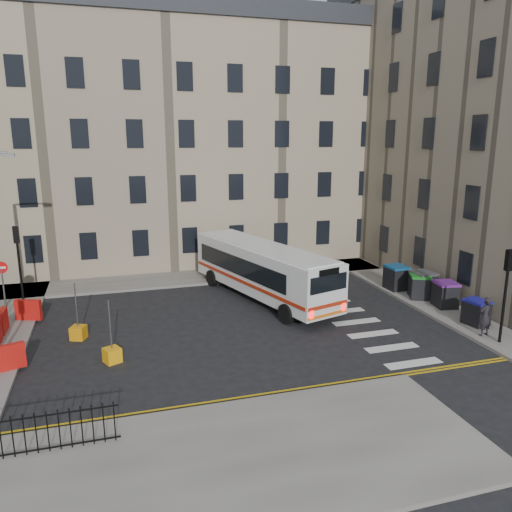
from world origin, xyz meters
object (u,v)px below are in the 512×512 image
bus (263,269)px  bollard_yellow (79,333)px  bollard_chevron (112,355)px  wheelie_bin_b (445,294)px  wheelie_bin_d (423,284)px  pedestrian (485,317)px  wheelie_bin_a (476,312)px  wheelie_bin_e (396,277)px  wheelie_bin_c (420,286)px

bus → bollard_yellow: 10.21m
bollard_yellow → bollard_chevron: 3.20m
wheelie_bin_b → bollard_chevron: 16.87m
wheelie_bin_b → wheelie_bin_d: bearing=102.8°
pedestrian → wheelie_bin_a: bearing=-128.0°
wheelie_bin_b → pedestrian: 3.92m
pedestrian → bus: bearing=-58.9°
wheelie_bin_d → pedestrian: bearing=-99.9°
wheelie_bin_a → pedestrian: pedestrian is taller
wheelie_bin_e → pedestrian: 7.31m
wheelie_bin_c → pedestrian: size_ratio=0.85×
wheelie_bin_c → bollard_chevron: size_ratio=2.53×
bollard_yellow → pedestrian: bearing=-16.4°
wheelie_bin_a → wheelie_bin_c: 4.22m
wheelie_bin_a → wheelie_bin_c: size_ratio=0.84×
wheelie_bin_c → wheelie_bin_e: bearing=124.5°
wheelie_bin_d → wheelie_bin_e: 1.75m
wheelie_bin_b → wheelie_bin_c: wheelie_bin_b is taller
wheelie_bin_a → bollard_yellow: wheelie_bin_a is taller
bus → wheelie_bin_e: bearing=-23.9°
wheelie_bin_a → wheelie_bin_e: size_ratio=0.91×
wheelie_bin_d → bus: bearing=160.0°
wheelie_bin_c → pedestrian: (-0.40, -5.47, 0.22)m
wheelie_bin_b → bollard_yellow: bearing=-174.4°
wheelie_bin_d → bollard_chevron: 17.04m
wheelie_bin_d → wheelie_bin_c: bearing=-151.1°
pedestrian → bollard_yellow: 18.12m
wheelie_bin_a → bollard_chevron: 16.61m
bollard_yellow → wheelie_bin_e: bearing=7.1°
bus → bollard_yellow: size_ratio=18.57×
wheelie_bin_e → bollard_yellow: (-17.44, -2.18, -0.55)m
wheelie_bin_e → bollard_chevron: bearing=-164.9°
bollard_yellow → bollard_chevron: bearing=-64.1°
wheelie_bin_a → bollard_chevron: bearing=163.1°
wheelie_bin_a → wheelie_bin_e: 6.07m
pedestrian → wheelie_bin_b: bearing=-114.1°
bus → wheelie_bin_b: 9.72m
wheelie_bin_d → bollard_chevron: (-16.68, -3.43, -0.56)m
bus → wheelie_bin_b: size_ratio=8.16×
wheelie_bin_c → bollard_yellow: (-17.76, -0.35, -0.51)m
wheelie_bin_a → wheelie_bin_b: wheelie_bin_b is taller
wheelie_bin_e → bollard_yellow: 17.58m
bus → wheelie_bin_d: 8.93m
wheelie_bin_b → wheelie_bin_e: bearing=111.8°
bollard_yellow → bollard_chevron: size_ratio=1.00×
bus → wheelie_bin_d: bus is taller
bollard_yellow → wheelie_bin_c: bearing=1.1°
bus → bollard_chevron: size_ratio=18.57×
wheelie_bin_b → bollard_chevron: size_ratio=2.28×
wheelie_bin_b → bollard_yellow: (-18.19, 1.29, -0.52)m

